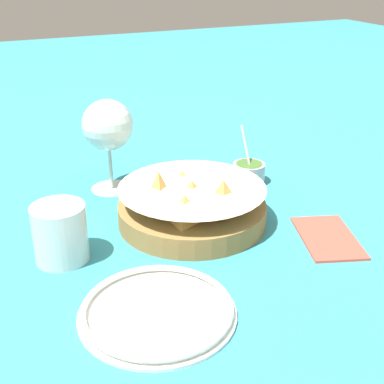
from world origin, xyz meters
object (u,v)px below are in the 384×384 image
beer_mug (60,234)px  side_plate (157,311)px  sauce_cup (249,172)px  food_basket (191,206)px  wine_glass (108,128)px

beer_mug → side_plate: bearing=-156.9°
sauce_cup → beer_mug: (-0.13, 0.39, 0.02)m
side_plate → beer_mug: bearing=23.1°
food_basket → beer_mug: size_ratio=2.15×
sauce_cup → side_plate: (-0.31, 0.31, -0.01)m
food_basket → wine_glass: size_ratio=1.41×
beer_mug → food_basket: bearing=-84.1°
food_basket → wine_glass: bearing=23.4°
sauce_cup → wine_glass: (0.08, 0.25, 0.10)m
food_basket → beer_mug: bearing=95.9°
food_basket → wine_glass: (0.18, 0.08, 0.09)m
food_basket → sauce_cup: (0.10, -0.17, -0.01)m
wine_glass → side_plate: 0.41m
food_basket → beer_mug: (-0.02, 0.22, 0.01)m
food_basket → beer_mug: 0.22m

